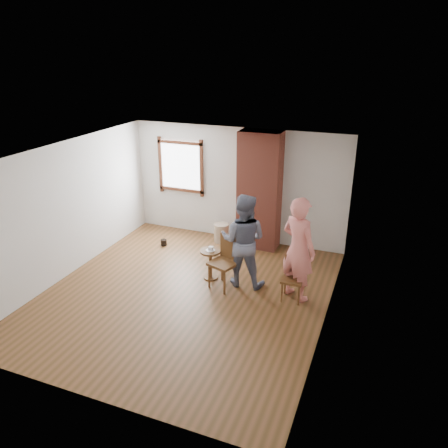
{
  "coord_description": "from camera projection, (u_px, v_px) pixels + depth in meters",
  "views": [
    {
      "loc": [
        3.17,
        -6.19,
        4.23
      ],
      "look_at": [
        0.44,
        0.8,
        1.15
      ],
      "focal_mm": 35.0,
      "sensor_mm": 36.0,
      "label": 1
    }
  ],
  "objects": [
    {
      "name": "man",
      "position": [
        243.0,
        241.0,
        8.04
      ],
      "size": [
        0.92,
        0.74,
        1.79
      ],
      "primitive_type": "imported",
      "rotation": [
        0.0,
        0.0,
        3.21
      ],
      "color": "#121934",
      "rests_on": "ground"
    },
    {
      "name": "side_table",
      "position": [
        210.0,
        260.0,
        8.41
      ],
      "size": [
        0.4,
        0.4,
        0.6
      ],
      "color": "brown",
      "rests_on": "ground"
    },
    {
      "name": "dining_chair_left",
      "position": [
        226.0,
        259.0,
        8.1
      ],
      "size": [
        0.58,
        0.58,
        0.98
      ],
      "rotation": [
        0.0,
        0.0,
        -0.33
      ],
      "color": "brown",
      "rests_on": "ground"
    },
    {
      "name": "dark_pot",
      "position": [
        164.0,
        242.0,
        9.93
      ],
      "size": [
        0.16,
        0.16,
        0.14
      ],
      "primitive_type": "cylinder",
      "rotation": [
        0.0,
        0.0,
        -0.2
      ],
      "color": "black",
      "rests_on": "ground"
    },
    {
      "name": "stoneware_crock",
      "position": [
        221.0,
        233.0,
        10.08
      ],
      "size": [
        0.44,
        0.44,
        0.43
      ],
      "primitive_type": "cylinder",
      "rotation": [
        0.0,
        0.0,
        0.42
      ],
      "color": "tan",
      "rests_on": "ground"
    },
    {
      "name": "cake_slice",
      "position": [
        211.0,
        249.0,
        8.31
      ],
      "size": [
        0.08,
        0.07,
        0.06
      ],
      "primitive_type": "cube",
      "color": "silver",
      "rests_on": "cake_plate"
    },
    {
      "name": "room_shell",
      "position": [
        195.0,
        190.0,
        7.86
      ],
      "size": [
        5.04,
        5.52,
        2.62
      ],
      "color": "silver",
      "rests_on": "ground"
    },
    {
      "name": "cake_plate",
      "position": [
        210.0,
        250.0,
        8.33
      ],
      "size": [
        0.18,
        0.18,
        0.01
      ],
      "primitive_type": "cylinder",
      "color": "white",
      "rests_on": "side_table"
    },
    {
      "name": "dining_chair_right",
      "position": [
        293.0,
        276.0,
        7.73
      ],
      "size": [
        0.39,
        0.39,
        0.8
      ],
      "rotation": [
        0.0,
        0.0,
        0.05
      ],
      "color": "brown",
      "rests_on": "ground"
    },
    {
      "name": "person_pink",
      "position": [
        298.0,
        249.0,
        7.57
      ],
      "size": [
        0.83,
        0.73,
        1.9
      ],
      "primitive_type": "imported",
      "rotation": [
        0.0,
        0.0,
        2.64
      ],
      "color": "#EC7D76",
      "rests_on": "ground"
    },
    {
      "name": "ground",
      "position": [
        186.0,
        294.0,
        8.01
      ],
      "size": [
        5.5,
        5.5,
        0.0
      ],
      "primitive_type": "plane",
      "color": "brown",
      "rests_on": "ground"
    },
    {
      "name": "brick_chimney",
      "position": [
        259.0,
        191.0,
        9.46
      ],
      "size": [
        0.9,
        0.5,
        2.6
      ],
      "primitive_type": "cube",
      "color": "#A54C3A",
      "rests_on": "ground"
    }
  ]
}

